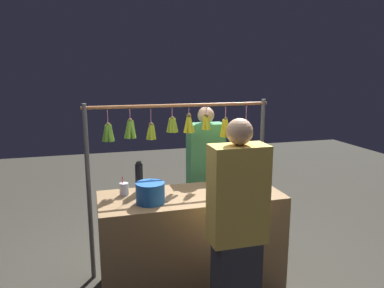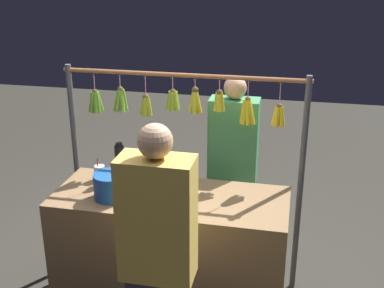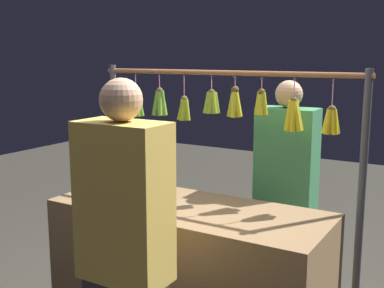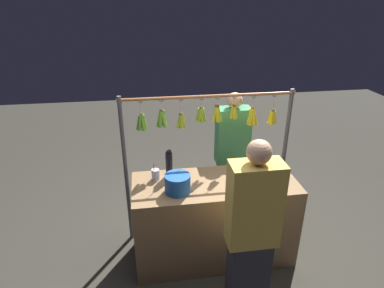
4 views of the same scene
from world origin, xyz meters
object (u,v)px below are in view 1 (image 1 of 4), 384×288
(blue_bucket, at_px, (150,193))
(drink_cup, at_px, (124,189))
(water_bottle, at_px, (139,177))
(customer_person, at_px, (237,237))
(vendor_person, at_px, (205,181))

(blue_bucket, bearing_deg, drink_cup, -53.18)
(water_bottle, xyz_separation_m, blue_bucket, (-0.05, 0.31, -0.05))
(customer_person, bearing_deg, blue_bucket, -51.46)
(drink_cup, bearing_deg, customer_person, 128.06)
(drink_cup, relative_size, customer_person, 0.10)
(drink_cup, xyz_separation_m, customer_person, (-0.71, 0.91, -0.13))
(vendor_person, relative_size, customer_person, 0.96)
(blue_bucket, distance_m, vendor_person, 1.08)
(vendor_person, bearing_deg, water_bottle, 30.40)
(drink_cup, xyz_separation_m, vendor_person, (-0.93, -0.51, -0.16))
(blue_bucket, height_order, drink_cup, blue_bucket)
(blue_bucket, height_order, customer_person, customer_person)
(vendor_person, bearing_deg, blue_bucket, 46.54)
(water_bottle, distance_m, blue_bucket, 0.32)
(blue_bucket, relative_size, drink_cup, 1.43)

